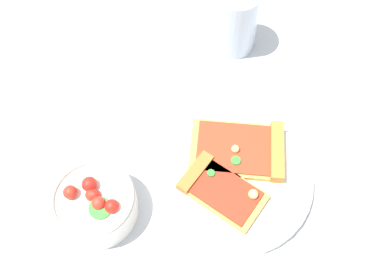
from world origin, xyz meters
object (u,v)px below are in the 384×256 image
at_px(plate, 234,179).
at_px(pizza_slice_far, 244,150).
at_px(pizza_slice_near, 219,188).
at_px(salad_bowl, 95,203).
at_px(soda_glass, 234,21).

height_order(plate, pizza_slice_far, pizza_slice_far).
bearing_deg(pizza_slice_near, plate, 55.11).
height_order(pizza_slice_far, salad_bowl, salad_bowl).
xyz_separation_m(pizza_slice_near, soda_glass, (-0.05, 0.30, 0.04)).
height_order(pizza_slice_near, salad_bowl, salad_bowl).
bearing_deg(plate, soda_glass, 104.03).
bearing_deg(pizza_slice_far, plate, -95.00).
relative_size(salad_bowl, soda_glass, 1.00).
xyz_separation_m(pizza_slice_far, salad_bowl, (-0.19, -0.15, 0.01)).
bearing_deg(plate, pizza_slice_near, -124.89).
height_order(plate, soda_glass, soda_glass).
bearing_deg(pizza_slice_far, soda_glass, 107.71).
distance_m(salad_bowl, soda_glass, 0.40).
relative_size(plate, pizza_slice_near, 1.72).
distance_m(plate, pizza_slice_near, 0.04).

